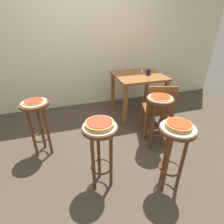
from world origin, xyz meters
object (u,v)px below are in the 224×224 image
Objects in this scene: serving_plate_rear at (34,102)px; dining_table at (138,82)px; pizza_middle at (100,124)px; stool_leftside at (158,113)px; condiment_shaker at (142,71)px; serving_plate_foreground at (178,128)px; pizza_foreground at (179,125)px; wooden_chair at (158,108)px; stool_foreground at (174,147)px; serving_plate_leftside at (160,98)px; pizza_rear at (34,101)px; stool_middle at (100,145)px; cup_near_edge at (148,72)px; serving_plate_middle at (100,126)px; stool_rear at (38,118)px; pizza_leftside at (161,97)px.

dining_table is at bearing 22.47° from serving_plate_rear.
pizza_middle reaches higher than dining_table.
stool_leftside is 10.47× the size of condiment_shaker.
pizza_foreground is (0.00, 0.00, 0.03)m from serving_plate_foreground.
wooden_chair is at bearing -91.01° from dining_table.
pizza_middle reaches higher than stool_foreground.
pizza_rear is (-1.52, 0.32, 0.02)m from serving_plate_leftside.
stool_middle is at bearing 161.38° from pizza_foreground.
pizza_rear is (-1.32, 0.97, 0.24)m from stool_foreground.
cup_near_edge is (0.31, 0.95, 0.05)m from serving_plate_leftside.
pizza_rear is (-0.00, 0.00, 0.02)m from serving_plate_rear.
serving_plate_middle is at bearing -49.46° from serving_plate_rear.
pizza_foreground reaches higher than dining_table.
serving_plate_leftside is (0.88, 0.42, -0.03)m from pizza_middle.
stool_middle is 1.91m from condiment_shaker.
dining_table is (0.36, 1.66, -0.15)m from pizza_foreground.
cup_near_edge reaches higher than serving_plate_middle.
pizza_foreground is at bearing -111.00° from wooden_chair.
serving_plate_rear is 1.69m from wooden_chair.
serving_plate_leftside is at bearing 25.52° from serving_plate_middle.
stool_leftside is at bearing 180.00° from serving_plate_leftside.
stool_rear is (-1.32, 0.97, -0.25)m from pizza_foreground.
pizza_rear reaches higher than stool_foreground.
serving_plate_rear is (-0.63, 0.74, -0.03)m from pizza_middle.
serving_plate_rear is 2.93× the size of cup_near_edge.
serving_plate_middle is 0.43× the size of stool_rear.
pizza_foreground is 0.73m from stool_leftside.
condiment_shaker is (1.15, 1.51, 0.01)m from pizza_middle.
pizza_foreground is 1.71m from dining_table.
stool_middle is at bearing 161.38° from serving_plate_foreground.
wooden_chair is (0.15, 0.25, -0.31)m from pizza_leftside.
serving_plate_rear is at bearing -14.04° from pizza_rear.
serving_plate_middle is at bearing -131.22° from cup_near_edge.
serving_plate_foreground is 1.80m from condiment_shaker.
serving_plate_foreground is 3.25× the size of cup_near_edge.
pizza_rear is (-0.63, 0.74, 0.24)m from stool_middle.
dining_table is 11.74× the size of condiment_shaker.
cup_near_edge is 0.15m from condiment_shaker.
serving_plate_foreground is 0.38× the size of wooden_chair.
stool_rear is (-0.63, 0.74, -0.25)m from pizza_middle.
serving_plate_foreground is 1.11× the size of serving_plate_rear.
stool_rear is 0.24m from pizza_rear.
dining_table is (0.36, 1.66, 0.10)m from stool_foreground.
pizza_leftside is at bearing -11.77° from serving_plate_rear.
wooden_chair is (1.66, -0.07, -0.29)m from serving_plate_rear.
serving_plate_leftside reaches higher than stool_middle.
wooden_chair is (0.15, 0.25, -0.07)m from stool_leftside.
wooden_chair reaches higher than condiment_shaker.
serving_plate_foreground is 1.33× the size of pizza_foreground.
serving_plate_leftside is at bearing 73.20° from stool_foreground.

